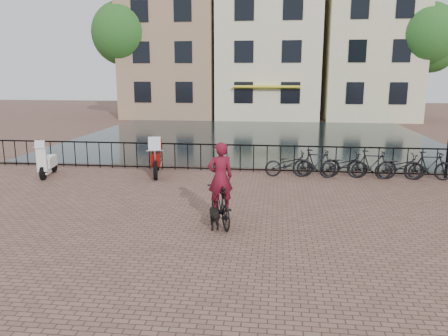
# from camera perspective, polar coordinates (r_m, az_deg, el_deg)

# --- Properties ---
(ground) EXTENTS (100.00, 100.00, 0.00)m
(ground) POSITION_cam_1_polar(r_m,az_deg,el_deg) (8.86, -2.41, -11.74)
(ground) COLOR brown
(ground) RESTS_ON ground
(canal_water) EXTENTS (20.00, 20.00, 0.00)m
(canal_water) POSITION_cam_1_polar(r_m,az_deg,el_deg) (25.57, 3.91, 4.10)
(canal_water) COLOR black
(canal_water) RESTS_ON ground
(railing) EXTENTS (20.00, 0.05, 1.02)m
(railing) POSITION_cam_1_polar(r_m,az_deg,el_deg) (16.33, 2.13, 1.30)
(railing) COLOR black
(railing) RESTS_ON ground
(canal_house_left) EXTENTS (7.50, 9.00, 12.80)m
(canal_house_left) POSITION_cam_1_polar(r_m,az_deg,el_deg) (39.10, -6.37, 16.26)
(canal_house_left) COLOR #987758
(canal_house_left) RESTS_ON ground
(canal_house_mid) EXTENTS (8.00, 9.50, 11.80)m
(canal_house_mid) POSITION_cam_1_polar(r_m,az_deg,el_deg) (38.06, 5.92, 15.62)
(canal_house_mid) COLOR beige
(canal_house_mid) RESTS_ON ground
(canal_house_right) EXTENTS (7.00, 9.00, 13.30)m
(canal_house_right) POSITION_cam_1_polar(r_m,az_deg,el_deg) (38.77, 18.34, 16.14)
(canal_house_right) COLOR beige
(canal_house_right) RESTS_ON ground
(tree_far_left) EXTENTS (5.04, 5.04, 9.27)m
(tree_far_left) POSITION_cam_1_polar(r_m,az_deg,el_deg) (37.23, -12.97, 16.74)
(tree_far_left) COLOR black
(tree_far_left) RESTS_ON ground
(tree_far_right) EXTENTS (4.76, 4.76, 8.76)m
(tree_far_right) POSITION_cam_1_polar(r_m,az_deg,el_deg) (36.67, 24.80, 15.44)
(tree_far_right) COLOR black
(tree_far_right) RESTS_ON ground
(cyclist) EXTENTS (1.11, 1.79, 2.37)m
(cyclist) POSITION_cam_1_polar(r_m,az_deg,el_deg) (10.47, -0.49, -2.71)
(cyclist) COLOR black
(cyclist) RESTS_ON ground
(dog) EXTENTS (0.42, 0.86, 0.55)m
(dog) POSITION_cam_1_polar(r_m,az_deg,el_deg) (10.41, -1.23, -6.37)
(dog) COLOR black
(dog) RESTS_ON ground
(motorcycle) EXTENTS (1.01, 2.23, 1.55)m
(motorcycle) POSITION_cam_1_polar(r_m,az_deg,el_deg) (15.92, -8.88, 1.87)
(motorcycle) COLOR maroon
(motorcycle) RESTS_ON ground
(scooter) EXTENTS (0.72, 1.58, 1.42)m
(scooter) POSITION_cam_1_polar(r_m,az_deg,el_deg) (16.76, -22.07, 1.40)
(scooter) COLOR white
(scooter) RESTS_ON ground
(parked_bike_0) EXTENTS (1.78, 0.81, 0.90)m
(parked_bike_0) POSITION_cam_1_polar(r_m,az_deg,el_deg) (15.71, 8.50, 0.53)
(parked_bike_0) COLOR black
(parked_bike_0) RESTS_ON ground
(parked_bike_1) EXTENTS (1.70, 0.60, 1.00)m
(parked_bike_1) POSITION_cam_1_polar(r_m,az_deg,el_deg) (15.75, 11.96, 0.61)
(parked_bike_1) COLOR black
(parked_bike_1) RESTS_ON ground
(parked_bike_2) EXTENTS (1.79, 0.85, 0.90)m
(parked_bike_2) POSITION_cam_1_polar(r_m,az_deg,el_deg) (15.88, 15.37, 0.35)
(parked_bike_2) COLOR black
(parked_bike_2) RESTS_ON ground
(parked_bike_3) EXTENTS (1.69, 0.56, 1.00)m
(parked_bike_3) POSITION_cam_1_polar(r_m,az_deg,el_deg) (16.03, 18.74, 0.43)
(parked_bike_3) COLOR black
(parked_bike_3) RESTS_ON ground
(parked_bike_4) EXTENTS (1.76, 0.72, 0.90)m
(parked_bike_4) POSITION_cam_1_polar(r_m,az_deg,el_deg) (16.27, 22.00, 0.17)
(parked_bike_4) COLOR black
(parked_bike_4) RESTS_ON ground
(parked_bike_5) EXTENTS (1.67, 0.50, 1.00)m
(parked_bike_5) POSITION_cam_1_polar(r_m,az_deg,el_deg) (16.53, 25.19, 0.25)
(parked_bike_5) COLOR black
(parked_bike_5) RESTS_ON ground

